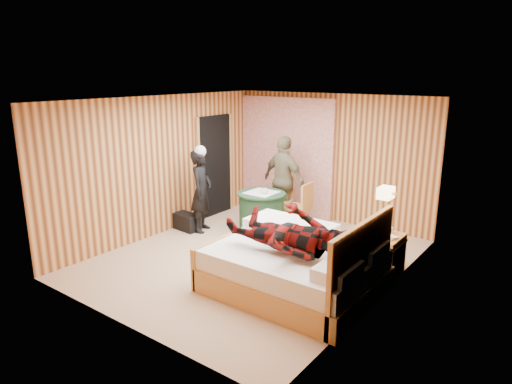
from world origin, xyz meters
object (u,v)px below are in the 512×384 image
Objects in this scene: man_on_bed at (290,224)px; nightstand at (385,254)px; bed at (297,266)px; woman_standing at (201,191)px; chair_near at (302,203)px; man_at_table at (284,180)px; wall_lamp at (386,193)px; round_table at (261,213)px; duffel_bag at (186,222)px; chair_far at (281,197)px.

nightstand is at bearing 63.27° from man_on_bed.
bed is 1.42× the size of woman_standing.
chair_near is 0.54× the size of man_at_table.
wall_lamp is 0.28× the size of chair_near.
chair_near is at bearing 117.84° from man_on_bed.
woman_standing reaches higher than round_table.
woman_standing is (-0.97, -0.56, 0.38)m from round_table.
round_table is 0.76m from chair_near.
man_on_bed is (2.72, -1.22, 0.25)m from woman_standing.
bed is at bearing 26.38° from chair_near.
wall_lamp is 2.40m from chair_near.
duffel_bag is at bearing 164.00° from bed.
wall_lamp reaches higher than chair_far.
man_on_bed reaches higher than man_at_table.
wall_lamp is 0.42× the size of nightstand.
chair_near is 2.65m from man_on_bed.
chair_far is at bearing 128.00° from bed.
nightstand is at bearing -108.73° from woman_standing.
woman_standing is 2.99m from man_on_bed.
man_at_table reaches higher than bed.
nightstand is 3.75m from duffel_bag.
chair_far is 0.53× the size of man_on_bed.
man_at_table is (0.97, 1.29, 0.09)m from woman_standing.
bed is 2.49× the size of round_table.
man_at_table is at bearing 90.00° from round_table.
man_on_bed is at bearing -14.81° from duffel_bag.
bed is 2.36× the size of chair_near.
bed is 0.72m from man_on_bed.
man_on_bed reaches higher than woman_standing.
man_on_bed reaches higher than chair_near.
bed is 2.89m from woman_standing.
round_table is at bearing -82.70° from woman_standing.
duffel_bag is at bearing -150.99° from round_table.
man_on_bed is at bearing -136.70° from woman_standing.
woman_standing is at bearing -57.59° from chair_near.
chair_far is at bearing -59.61° from woman_standing.
man_on_bed reaches higher than bed.
chair_far is at bearing 153.56° from wall_lamp.
man_on_bed is (1.75, -1.77, 0.63)m from round_table.
nightstand is at bearing 62.98° from chair_near.
bed is 2.39m from chair_near.
duffel_bag is at bearing -174.37° from nightstand.
duffel_bag is at bearing -150.99° from chair_far.
wall_lamp is 0.15× the size of man_on_bed.
nightstand is 2.75m from man_at_table.
woman_standing is at bearing 179.64° from wall_lamp.
bed is at bearing -10.99° from duffel_bag.
bed is 3.09m from duffel_bag.
duffel_bag is (-2.97, 0.85, -0.19)m from bed.
chair_far reaches higher than duffel_bag.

